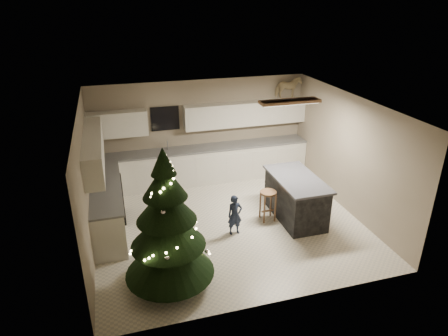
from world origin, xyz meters
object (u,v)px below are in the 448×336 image
Objects in this scene: rocking_horse at (288,88)px; toddler at (235,215)px; island at (296,198)px; bar_stool at (268,199)px; christmas_tree at (168,232)px.

toddler is at bearing 144.24° from rocking_horse.
toddler is at bearing -170.45° from island.
bar_stool is 1.01× the size of rocking_horse.
toddler is at bearing -159.18° from bar_stool.
toddler reaches higher than bar_stool.
island reaches higher than bar_stool.
rocking_horse is at bearing 71.47° from island.
rocking_horse is (2.29, 2.72, 1.87)m from toddler.
christmas_tree is at bearing 139.86° from rocking_horse.
island is at bearing 165.78° from rocking_horse.
island is at bearing 25.23° from christmas_tree.
rocking_horse is at bearing 46.49° from toddler.
bar_stool is 0.91m from toddler.
island reaches higher than toddler.
island is 2.54× the size of rocking_horse.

